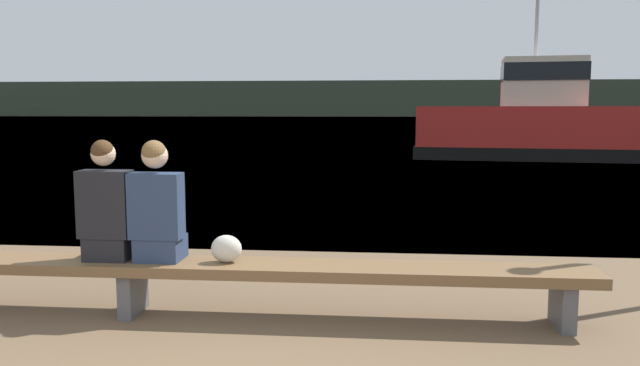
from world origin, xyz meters
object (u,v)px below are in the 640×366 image
person_right (157,208)px  tugboat_red (531,126)px  bench_main (132,269)px  person_left (107,208)px  shopping_bag (226,249)px

person_right → tugboat_red: tugboat_red is taller
bench_main → person_left: (-0.21, 0.00, 0.54)m
bench_main → shopping_bag: 0.88m
person_left → shopping_bag: (1.07, 0.00, -0.34)m
shopping_bag → tugboat_red: size_ratio=0.03×
bench_main → shopping_bag: bearing=0.2°
bench_main → person_left: person_left is taller
bench_main → person_left: 0.58m
shopping_bag → bench_main: bearing=-179.8°
tugboat_red → shopping_bag: bearing=167.0°
person_left → person_right: same height
shopping_bag → person_left: bearing=-179.9°
bench_main → person_left: size_ratio=7.51×
person_right → shopping_bag: size_ratio=3.96×
person_right → tugboat_red: size_ratio=0.12×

